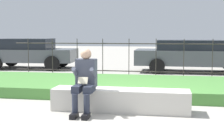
{
  "coord_description": "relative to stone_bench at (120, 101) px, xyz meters",
  "views": [
    {
      "loc": [
        0.75,
        -5.96,
        1.52
      ],
      "look_at": [
        -0.41,
        0.77,
        0.87
      ],
      "focal_mm": 50.0,
      "sensor_mm": 36.0,
      "label": 1
    }
  ],
  "objects": [
    {
      "name": "stone_bench",
      "position": [
        0.0,
        0.0,
        0.0
      ],
      "size": [
        2.69,
        0.54,
        0.43
      ],
      "color": "beige",
      "rests_on": "ground_plane"
    },
    {
      "name": "iron_fence",
      "position": [
        0.11,
        4.26,
        0.52
      ],
      "size": [
        8.86,
        0.03,
        1.35
      ],
      "color": "#332D28",
      "rests_on": "ground_plane"
    },
    {
      "name": "car_parked_center",
      "position": [
        1.95,
        6.58,
        0.49
      ],
      "size": [
        4.63,
        1.87,
        1.26
      ],
      "rotation": [
        0.0,
        0.0,
        -0.01
      ],
      "color": "#4C5156",
      "rests_on": "ground_plane"
    },
    {
      "name": "ground_plane",
      "position": [
        0.11,
        0.0,
        -0.19
      ],
      "size": [
        60.0,
        60.0,
        0.0
      ],
      "primitive_type": "plane",
      "color": "#A8A399"
    },
    {
      "name": "car_parked_left",
      "position": [
        -4.97,
        6.72,
        0.5
      ],
      "size": [
        4.02,
        2.06,
        1.29
      ],
      "rotation": [
        0.0,
        0.0,
        0.07
      ],
      "color": "#4C5156",
      "rests_on": "ground_plane"
    },
    {
      "name": "person_seated_reader",
      "position": [
        -0.63,
        -0.3,
        0.48
      ],
      "size": [
        0.42,
        0.73,
        1.23
      ],
      "color": "black",
      "rests_on": "ground_plane"
    },
    {
      "name": "grass_berm",
      "position": [
        0.11,
        2.11,
        -0.06
      ],
      "size": [
        10.86,
        2.82,
        0.26
      ],
      "color": "#4C893D",
      "rests_on": "ground_plane"
    }
  ]
}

